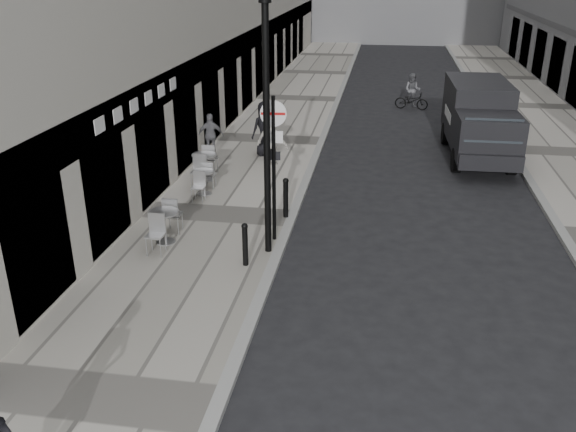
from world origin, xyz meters
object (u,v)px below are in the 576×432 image
lamppost (266,114)px  cyclist (412,95)px  sign_post (274,150)px  panel_van (479,117)px

lamppost → cyclist: bearing=76.8°
sign_post → panel_van: 10.17m
lamppost → panel_van: 10.88m
sign_post → panel_van: (5.81, 8.28, -0.96)m
panel_van → cyclist: bearing=104.5°
lamppost → sign_post: bearing=87.8°
lamppost → panel_van: bearing=56.9°
panel_van → cyclist: panel_van is taller
sign_post → cyclist: 16.06m
sign_post → cyclist: bearing=70.5°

